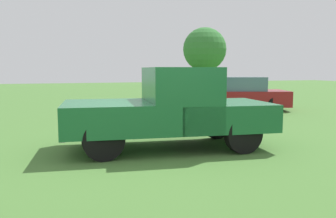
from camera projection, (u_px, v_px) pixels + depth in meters
ground_plane at (161, 151)px, 7.64m from camera, size 80.00×80.00×0.00m
pickup_truck at (173, 106)px, 7.86m from camera, size 4.80×2.51×1.84m
sedan_far at (236, 95)px, 15.41m from camera, size 4.88×3.17×1.46m
tree_back_right at (205, 49)px, 26.25m from camera, size 3.28×3.28×4.94m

